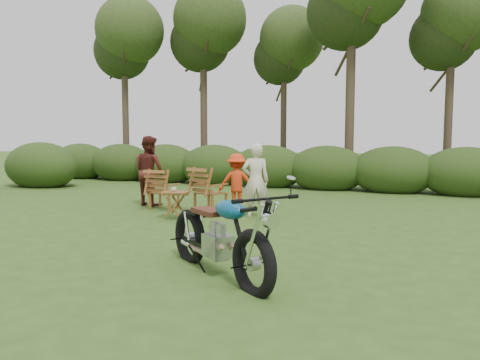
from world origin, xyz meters
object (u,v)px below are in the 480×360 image
at_px(motorcycle, 218,274).
at_px(cup, 174,189).
at_px(side_table, 175,205).
at_px(lawn_chair_left, 165,209).
at_px(adult_b, 150,205).
at_px(adult_a, 255,217).
at_px(child, 237,210).
at_px(lawn_chair_right, 211,211).

relative_size(motorcycle, cup, 20.08).
bearing_deg(side_table, lawn_chair_left, 131.96).
height_order(side_table, adult_b, adult_b).
distance_m(adult_a, child, 1.00).
bearing_deg(cup, motorcycle, -51.19).
bearing_deg(child, cup, 41.22).
distance_m(motorcycle, side_table, 4.00).
height_order(lawn_chair_left, cup, cup).
bearing_deg(adult_a, child, -69.93).
bearing_deg(adult_a, motorcycle, 78.16).
bearing_deg(adult_b, adult_a, -171.95).
height_order(motorcycle, adult_b, adult_b).
height_order(cup, adult_b, adult_b).
relative_size(lawn_chair_right, adult_a, 0.64).
xyz_separation_m(lawn_chair_right, lawn_chair_left, (-1.12, -0.15, 0.00)).
height_order(lawn_chair_left, adult_b, adult_b).
bearing_deg(cup, side_table, -19.79).
bearing_deg(lawn_chair_right, adult_b, 9.90).
relative_size(adult_a, adult_b, 0.91).
distance_m(lawn_chair_left, adult_a, 2.34).
xyz_separation_m(motorcycle, side_table, (-2.48, 3.13, 0.28)).
relative_size(side_table, adult_b, 0.33).
bearing_deg(cup, child, 63.13).
relative_size(lawn_chair_left, side_table, 1.65).
xyz_separation_m(lawn_chair_right, adult_b, (-1.76, 0.20, 0.00)).
bearing_deg(motorcycle, child, 145.90).
bearing_deg(lawn_chair_left, child, -162.80).
xyz_separation_m(lawn_chair_right, child, (0.49, 0.37, 0.00)).
distance_m(side_table, adult_b, 2.06).
relative_size(motorcycle, lawn_chair_left, 2.39).
relative_size(cup, adult_b, 0.07).
bearing_deg(side_table, adult_b, 138.70).
height_order(adult_b, child, adult_b).
distance_m(lawn_chair_left, adult_b, 0.73).
relative_size(side_table, adult_a, 0.36).
relative_size(lawn_chair_right, adult_b, 0.58).
height_order(motorcycle, adult_a, adult_a).
xyz_separation_m(side_table, cup, (-0.04, 0.02, 0.33)).
height_order(lawn_chair_right, lawn_chair_left, lawn_chair_right).
relative_size(lawn_chair_left, adult_b, 0.55).
relative_size(lawn_chair_right, cup, 8.97).
xyz_separation_m(side_table, adult_a, (1.44, 0.83, -0.28)).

